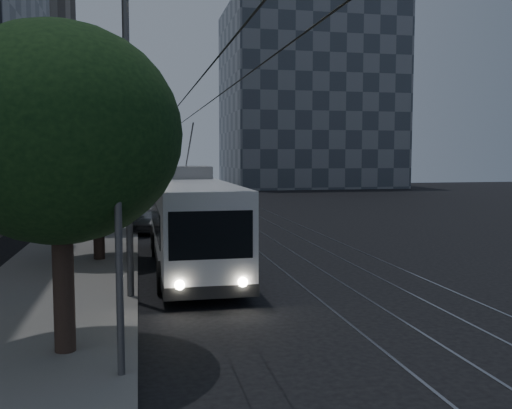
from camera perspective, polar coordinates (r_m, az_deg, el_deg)
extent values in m
plane|color=black|center=(21.77, 1.63, -6.39)|extent=(120.00, 120.00, 0.00)
cube|color=gray|center=(41.06, -15.23, -1.08)|extent=(5.00, 90.00, 0.15)
cube|color=#92939A|center=(41.32, -4.39, -0.97)|extent=(0.08, 90.00, 0.02)
cube|color=#92939A|center=(41.53, -2.42, -0.93)|extent=(0.08, 90.00, 0.02)
cube|color=#92939A|center=(41.80, -0.31, -0.89)|extent=(0.08, 90.00, 0.02)
cube|color=#92939A|center=(42.11, 1.61, -0.85)|extent=(0.08, 90.00, 0.02)
cylinder|color=black|center=(40.80, -10.25, 6.75)|extent=(0.02, 90.00, 0.02)
cylinder|color=black|center=(40.82, -9.26, 6.76)|extent=(0.02, 90.00, 0.02)
cylinder|color=#545456|center=(10.85, -13.60, -2.01)|extent=(0.14, 0.14, 6.00)
cylinder|color=#545456|center=(30.79, -12.39, 2.47)|extent=(0.14, 0.14, 6.00)
cylinder|color=#545456|center=(50.78, -12.13, 3.42)|extent=(0.14, 0.14, 6.00)
cylinder|color=#545456|center=(70.78, -12.02, 3.84)|extent=(0.14, 0.14, 6.00)
cube|color=#3E464F|center=(79.53, 5.21, 10.54)|extent=(22.00, 18.00, 24.00)
cube|color=#BDBEC0|center=(21.73, -6.54, -1.57)|extent=(2.65, 12.34, 2.93)
cube|color=black|center=(21.92, -6.51, -4.97)|extent=(2.69, 12.38, 0.36)
cube|color=black|center=(22.22, -6.66, -1.09)|extent=(2.71, 9.77, 1.08)
cube|color=black|center=(15.64, -4.52, -3.07)|extent=(2.32, 0.09, 1.34)
cube|color=black|center=(27.80, -7.69, 0.33)|extent=(2.12, 0.09, 1.03)
cube|color=green|center=(15.54, -4.54, 0.31)|extent=(1.64, 0.06, 0.33)
cube|color=gray|center=(24.67, -7.23, 3.21)|extent=(2.23, 2.27, 0.51)
sphere|color=white|center=(15.75, -7.65, -7.98)|extent=(0.27, 0.27, 0.27)
sphere|color=white|center=(15.96, -1.32, -7.77)|extent=(0.27, 0.27, 0.27)
cylinder|color=#545456|center=(25.72, -8.13, 5.39)|extent=(0.06, 4.65, 2.26)
cylinder|color=#545456|center=(25.76, -6.75, 5.41)|extent=(0.06, 4.65, 2.26)
cylinder|color=black|center=(17.97, -9.39, -7.22)|extent=(0.31, 1.03, 1.03)
cylinder|color=black|center=(18.24, -1.39, -6.98)|extent=(0.31, 1.03, 1.03)
cylinder|color=black|center=(24.52, -10.02, -3.96)|extent=(0.31, 1.03, 1.03)
cylinder|color=black|center=(24.71, -4.16, -3.82)|extent=(0.31, 1.03, 1.03)
cylinder|color=black|center=(26.47, -10.15, -3.30)|extent=(0.31, 1.03, 1.03)
cylinder|color=black|center=(26.65, -4.72, -3.18)|extent=(0.31, 1.03, 1.03)
imported|color=#A1A2A8|center=(32.83, -8.61, -1.09)|extent=(5.10, 6.70, 1.69)
imported|color=silver|center=(39.93, -10.75, -0.15)|extent=(2.31, 4.70, 1.54)
imported|color=#BBBABF|center=(44.14, -9.16, 0.14)|extent=(2.19, 4.36, 1.21)
imported|color=silver|center=(45.42, -10.25, 0.48)|extent=(2.64, 4.98, 1.56)
imported|color=silver|center=(50.44, -9.16, 0.95)|extent=(2.65, 4.89, 1.58)
cylinder|color=black|center=(12.78, -18.66, -8.30)|extent=(0.44, 0.44, 2.83)
ellipsoid|color=black|center=(12.45, -19.09, 6.71)|extent=(5.05, 5.05, 4.55)
cylinder|color=black|center=(23.54, -15.44, -2.67)|extent=(0.44, 0.44, 2.46)
ellipsoid|color=black|center=(23.34, -15.61, 4.34)|extent=(4.39, 4.39, 3.95)
cylinder|color=black|center=(31.96, -14.47, -0.37)|extent=(0.44, 0.44, 2.79)
ellipsoid|color=black|center=(31.83, -14.58, 4.75)|extent=(3.89, 3.89, 3.50)
cylinder|color=black|center=(42.08, -14.48, 0.49)|extent=(0.44, 0.44, 2.21)
ellipsoid|color=black|center=(41.96, -14.57, 4.54)|extent=(4.98, 4.98, 4.48)
cylinder|color=black|center=(48.60, -13.53, 1.27)|extent=(0.44, 0.44, 2.51)
ellipsoid|color=black|center=(48.50, -13.60, 4.73)|extent=(4.47, 4.47, 4.03)
cylinder|color=black|center=(53.99, -13.88, 1.63)|extent=(0.44, 0.44, 2.52)
ellipsoid|color=black|center=(53.90, -13.94, 4.58)|extent=(4.04, 4.04, 3.63)
cylinder|color=#545456|center=(16.92, -12.74, 8.40)|extent=(0.20, 0.20, 10.67)
cylinder|color=#545456|center=(40.34, -12.13, 5.30)|extent=(0.20, 0.20, 9.18)
cylinder|color=#545456|center=(40.60, -10.79, 11.30)|extent=(2.02, 0.12, 0.12)
sphere|color=#FFDE8C|center=(40.62, -9.47, 11.18)|extent=(0.44, 0.44, 0.44)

